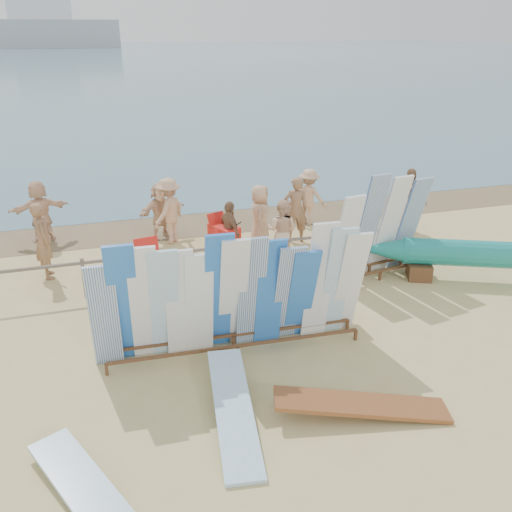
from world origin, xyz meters
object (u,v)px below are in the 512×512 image
object	(u,v)px
side_surfboard_rack	(379,230)
beachgoer_6	(260,217)
flat_board_a	(95,506)
stroller	(224,241)
beachgoer_11	(40,211)
beach_chair_right	(227,255)
beachgoer_3	(169,211)
beach_chair_left	(151,266)
beachgoer_9	(309,197)
vendor_table	(331,307)
beachgoer_7	(296,210)
beachgoer_5	(160,211)
outrigger_canoe	(506,257)
beachgoer_1	(44,241)
main_surfboard_rack	(235,297)
beachgoer_8	(282,231)
flat_board_b	(234,418)
beachgoer_extra_0	(401,205)
beachgoer_4	(230,231)
beachgoer_10	(408,200)
flat_board_c	(361,414)

from	to	relation	value
side_surfboard_rack	beachgoer_6	xyz separation A→B (m)	(-2.07, 2.65, -0.32)
flat_board_a	stroller	distance (m)	8.05
flat_board_a	beachgoer_11	bearing A→B (deg)	70.41
beach_chair_right	beachgoer_3	distance (m)	2.33
beach_chair_left	beachgoer_9	size ratio (longest dim) A/B	0.55
vendor_table	beachgoer_6	world-z (taller)	beachgoer_6
beachgoer_7	side_surfboard_rack	bearing A→B (deg)	121.36
beach_chair_left	beachgoer_5	distance (m)	2.70
vendor_table	beachgoer_6	bearing A→B (deg)	89.48
outrigger_canoe	beachgoer_1	world-z (taller)	beachgoer_1
main_surfboard_rack	side_surfboard_rack	distance (m)	4.57
beachgoer_1	beachgoer_8	xyz separation A→B (m)	(5.65, -0.72, -0.10)
flat_board_b	flat_board_a	world-z (taller)	flat_board_b
side_surfboard_rack	beachgoer_11	xyz separation A→B (m)	(-7.72, 4.85, -0.32)
flat_board_b	beachgoer_7	size ratio (longest dim) A/B	1.47
main_surfboard_rack	beachgoer_5	bearing A→B (deg)	97.18
stroller	beachgoer_11	world-z (taller)	beachgoer_11
beachgoer_7	beachgoer_extra_0	world-z (taller)	beachgoer_7
beachgoer_5	side_surfboard_rack	bearing A→B (deg)	-70.03
beachgoer_5	beachgoer_11	bearing A→B (deg)	139.65
beachgoer_extra_0	beachgoer_11	bearing A→B (deg)	-60.53
outrigger_canoe	beachgoer_3	bearing A→B (deg)	169.66
main_surfboard_rack	outrigger_canoe	xyz separation A→B (m)	(6.75, 1.05, -0.47)
beach_chair_right	beachgoer_5	bearing A→B (deg)	121.24
beachgoer_8	beachgoer_5	bearing A→B (deg)	-3.30
beachgoer_5	beachgoer_4	world-z (taller)	beachgoer_5
beachgoer_10	beachgoer_4	xyz separation A→B (m)	(-5.48, -0.65, -0.15)
beachgoer_1	flat_board_a	bearing A→B (deg)	177.24
stroller	beach_chair_right	bearing A→B (deg)	-116.23
beachgoer_8	beachgoer_3	bearing A→B (deg)	-0.05
beachgoer_3	flat_board_c	bearing A→B (deg)	53.49
stroller	beachgoer_5	size ratio (longest dim) A/B	0.72
beachgoer_3	beachgoer_5	world-z (taller)	beachgoer_3
flat_board_b	beachgoer_3	xyz separation A→B (m)	(0.20, 7.67, 0.91)
beachgoer_5	beachgoer_4	bearing A→B (deg)	-82.77
flat_board_c	beachgoer_1	xyz separation A→B (m)	(-4.84, 6.72, 0.92)
side_surfboard_rack	outrigger_canoe	bearing A→B (deg)	-31.24
flat_board_a	beachgoer_3	size ratio (longest dim) A/B	1.48
flat_board_c	beachgoer_7	bearing A→B (deg)	2.87
flat_board_b	beachgoer_4	bearing A→B (deg)	83.73
outrigger_canoe	beachgoer_4	bearing A→B (deg)	175.42
beachgoer_7	beachgoer_5	world-z (taller)	beachgoer_7
beachgoer_11	beachgoer_3	xyz separation A→B (m)	(3.38, -1.16, 0.05)
stroller	beachgoer_extra_0	xyz separation A→B (m)	(5.36, 0.45, 0.33)
beach_chair_left	beach_chair_right	size ratio (longest dim) A/B	1.07
beachgoer_6	beachgoer_4	xyz separation A→B (m)	(-0.99, -0.63, -0.09)
beachgoer_5	beachgoer_4	size ratio (longest dim) A/B	1.02
outrigger_canoe	beachgoer_1	size ratio (longest dim) A/B	3.60
vendor_table	stroller	distance (m)	4.13
beach_chair_left	beachgoer_1	size ratio (longest dim) A/B	0.50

